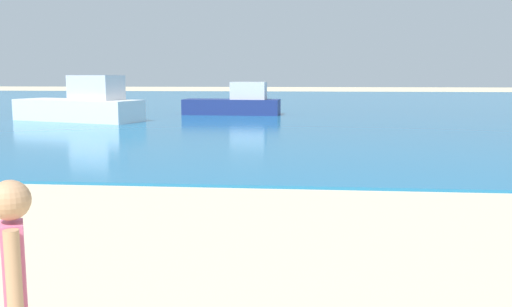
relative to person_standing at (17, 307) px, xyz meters
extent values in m
cube|color=#1E6B9E|center=(1.25, 37.47, -0.86)|extent=(160.00, 60.00, 0.06)
cube|color=pink|center=(0.00, 0.00, 0.16)|extent=(0.18, 0.21, 0.58)
sphere|color=tan|center=(0.00, 0.00, 0.57)|extent=(0.21, 0.21, 0.21)
cylinder|color=tan|center=(-0.07, 0.13, 0.20)|extent=(0.08, 0.08, 0.51)
cylinder|color=tan|center=(0.07, -0.13, 0.20)|extent=(0.08, 0.08, 0.51)
cube|color=white|center=(-8.81, 21.32, -0.35)|extent=(6.25, 3.73, 0.95)
cube|color=silver|center=(-7.79, 20.98, 0.66)|extent=(2.46, 1.96, 1.07)
cube|color=navy|center=(-2.53, 25.97, -0.44)|extent=(5.01, 1.80, 0.79)
cube|color=silver|center=(-1.64, 25.93, 0.41)|extent=(1.83, 1.18, 0.89)
camera|label=1|loc=(1.51, -2.63, 1.20)|focal=39.01mm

